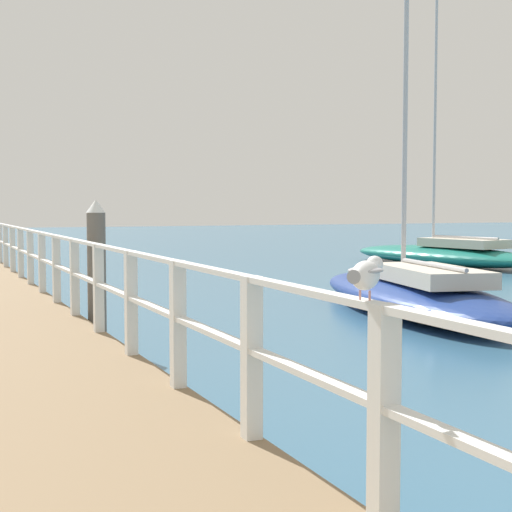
% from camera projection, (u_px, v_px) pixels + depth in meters
% --- Properties ---
extents(pier_railing, '(0.12, 23.04, 1.12)m').
position_uv_depth(pier_railing, '(75.00, 268.00, 11.23)').
color(pier_railing, silver).
rests_on(pier_railing, pier_deck).
extents(dock_piling_far, '(0.29, 0.29, 2.22)m').
position_uv_depth(dock_piling_far, '(97.00, 272.00, 11.63)').
color(dock_piling_far, '#6B6056').
rests_on(dock_piling_far, ground_plane).
extents(seagull_background, '(0.38, 0.36, 0.21)m').
position_uv_depth(seagull_background, '(366.00, 273.00, 3.89)').
color(seagull_background, white).
rests_on(seagull_background, pier_railing).
extents(boat_0, '(3.94, 8.70, 11.28)m').
position_uv_depth(boat_0, '(443.00, 254.00, 27.46)').
color(boat_0, '#197266').
rests_on(boat_0, ground_plane).
extents(boat_2, '(3.95, 8.22, 8.35)m').
position_uv_depth(boat_2, '(412.00, 292.00, 15.31)').
color(boat_2, navy).
rests_on(boat_2, ground_plane).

